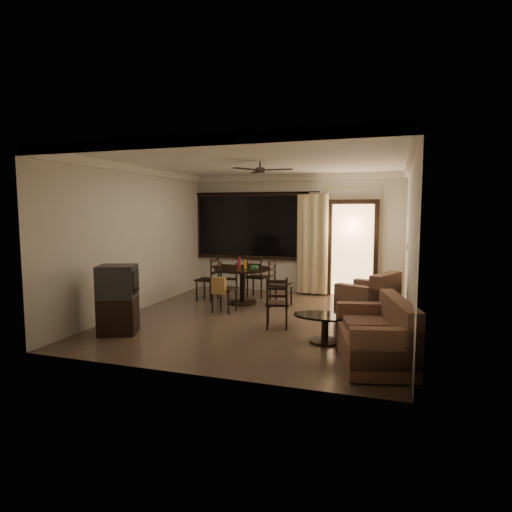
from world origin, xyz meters
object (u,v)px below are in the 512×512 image
(dining_table, at_px, (243,276))
(dining_chair_east, at_px, (280,293))
(armchair, at_px, (371,302))
(dining_chair_north, at_px, (257,284))
(dining_chair_west, at_px, (208,287))
(sofa, at_px, (378,338))
(side_chair, at_px, (277,313))
(tv_cabinet, at_px, (118,299))
(dining_chair_south, at_px, (224,296))
(coffee_table, at_px, (325,324))

(dining_table, distance_m, dining_chair_east, 0.89)
(armchair, bearing_deg, dining_chair_north, 173.19)
(dining_table, xyz_separation_m, dining_chair_east, (0.83, -0.07, -0.31))
(dining_chair_west, relative_size, sofa, 0.57)
(side_chair, bearing_deg, tv_cabinet, 11.14)
(dining_chair_east, height_order, dining_chair_south, same)
(dining_chair_south, height_order, side_chair, dining_chair_south)
(armchair, bearing_deg, dining_table, -171.93)
(tv_cabinet, height_order, sofa, tv_cabinet)
(dining_chair_west, xyz_separation_m, armchair, (3.49, -0.81, 0.07))
(dining_chair_east, distance_m, sofa, 3.41)
(sofa, bearing_deg, side_chair, 131.16)
(dining_chair_north, distance_m, coffee_table, 3.57)
(dining_chair_south, relative_size, side_chair, 1.09)
(dining_chair_south, xyz_separation_m, side_chair, (1.27, -0.77, -0.05))
(dining_chair_north, relative_size, armchair, 0.84)
(dining_chair_north, height_order, coffee_table, dining_chair_north)
(dining_chair_west, height_order, armchair, dining_chair_west)
(dining_chair_south, bearing_deg, dining_table, 89.89)
(dining_chair_east, relative_size, side_chair, 1.09)
(tv_cabinet, distance_m, armchair, 4.26)
(dining_chair_east, bearing_deg, armchair, -105.65)
(sofa, xyz_separation_m, armchair, (-0.21, 2.07, 0.03))
(dining_table, xyz_separation_m, sofa, (2.86, -2.81, -0.27))
(armchair, relative_size, coffee_table, 1.21)
(coffee_table, bearing_deg, armchair, 68.01)
(dining_chair_east, bearing_deg, dining_chair_west, 90.00)
(dining_chair_east, relative_size, armchair, 0.84)
(dining_table, distance_m, dining_chair_south, 0.90)
(dining_chair_south, bearing_deg, dining_chair_east, 45.70)
(sofa, xyz_separation_m, side_chair, (-1.66, 1.18, -0.06))
(dining_chair_west, height_order, coffee_table, dining_chair_west)
(tv_cabinet, bearing_deg, coffee_table, -12.58)
(dining_table, bearing_deg, tv_cabinet, -112.59)
(sofa, relative_size, armchair, 1.47)
(dining_chair_east, xyz_separation_m, armchair, (1.82, -0.67, 0.07))
(dining_chair_west, height_order, dining_chair_south, same)
(dining_chair_north, xyz_separation_m, side_chair, (1.13, -2.41, -0.02))
(dining_chair_north, bearing_deg, sofa, 132.53)
(dining_table, bearing_deg, dining_chair_south, -94.72)
(dining_table, height_order, side_chair, dining_table)
(dining_table, distance_m, sofa, 4.02)
(dining_chair_north, xyz_separation_m, armchair, (2.59, -1.52, 0.07))
(dining_chair_south, distance_m, sofa, 3.52)
(dining_chair_east, distance_m, tv_cabinet, 3.30)
(dining_chair_north, bearing_deg, dining_chair_east, 136.76)
(dining_chair_south, height_order, dining_chair_north, same)
(sofa, distance_m, side_chair, 2.04)
(tv_cabinet, bearing_deg, dining_chair_south, 38.05)
(dining_chair_west, relative_size, armchair, 0.84)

